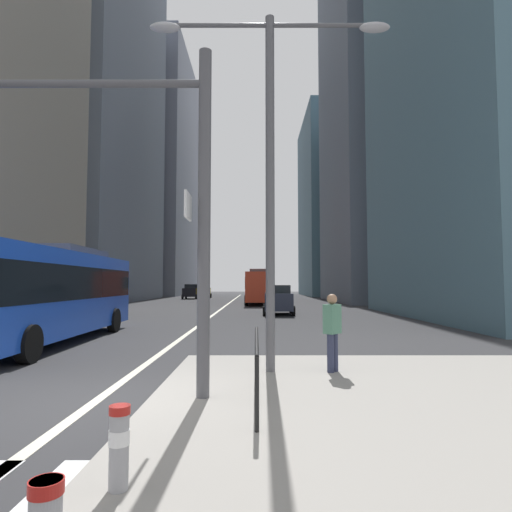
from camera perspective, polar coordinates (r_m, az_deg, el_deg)
The scene contains 19 objects.
ground_plane at distance 27.72m, azimuth -5.68°, elevation -7.88°, with size 160.00×160.00×0.00m, color #303033.
median_island at distance 7.32m, azimuth 23.22°, elevation -19.05°, with size 9.00×10.00×0.15m, color gray.
lane_centre_line at distance 37.66m, azimuth -4.13°, elevation -6.76°, with size 0.20×80.00×0.01m, color beige.
office_tower_left_mid at distance 57.38m, azimuth -20.09°, elevation 18.80°, with size 10.42×25.84×47.51m, color slate.
office_tower_left_far at distance 82.99m, azimuth -13.16°, elevation 10.32°, with size 12.80×25.11×43.91m, color slate.
office_tower_right_mid at distance 57.20m, azimuth 15.78°, elevation 22.84°, with size 10.81×18.96×54.89m, color slate.
office_tower_right_far at distance 75.67m, azimuth 11.04°, elevation 6.43°, with size 11.95×20.29×30.42m, color slate.
city_bus_blue_oncoming at distance 16.31m, azimuth -25.78°, elevation -4.06°, with size 2.88×11.15×3.40m.
city_bus_red_receding at distance 43.12m, azimuth 0.53°, elevation -3.94°, with size 2.71×10.68×3.40m.
city_bus_red_distant at distance 61.26m, azimuth 0.43°, elevation -3.86°, with size 2.94×11.76×3.40m.
car_oncoming_mid at distance 60.58m, azimuth -6.83°, elevation -4.63°, with size 2.15×4.12×1.94m.
car_receding_near at distance 52.15m, azimuth 0.99°, elevation -4.82°, with size 2.17×4.39×1.94m.
car_receding_far at distance 28.59m, azimuth 3.14°, elevation -5.78°, with size 2.14×4.11×1.94m.
car_oncoming_far at distance 58.05m, azimuth -8.45°, elevation -4.67°, with size 2.05×4.05×1.94m.
traffic_signal_gantry at distance 8.04m, azimuth -19.87°, elevation 11.15°, with size 5.52×0.65×6.00m.
street_lamp_post at distance 10.00m, azimuth 2.01°, elevation 15.19°, with size 5.50×0.32×8.00m.
bollard_left at distance 4.53m, azimuth -17.57°, elevation -22.51°, with size 0.20×0.20×0.77m.
pedestrian_railing at distance 7.53m, azimuth 0.23°, elevation -12.81°, with size 0.06×3.65×0.98m.
pedestrian_waiting at distance 9.58m, azimuth 10.24°, elevation -9.45°, with size 0.43×0.44×1.67m.
Camera 1 is at (2.79, -7.50, 2.05)m, focal length 30.12 mm.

